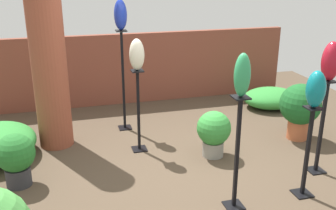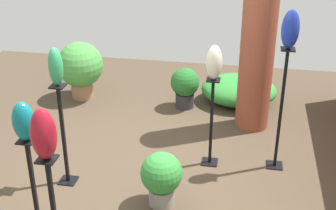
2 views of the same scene
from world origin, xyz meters
name	(u,v)px [view 2 (image 2 of 2)]	position (x,y,z in m)	size (l,w,h in m)	color
ground_plane	(146,177)	(0.00, 0.00, 0.00)	(8.00, 8.00, 0.00)	#4C3D2D
brick_pillar	(258,41)	(-1.58, 1.23, 1.29)	(0.47, 0.47, 2.58)	brown
pedestal_ivory	(211,126)	(-0.46, 0.73, 0.53)	(0.20, 0.20, 1.15)	black
pedestal_cobalt	(280,115)	(-0.54, 1.54, 0.72)	(0.20, 0.20, 1.55)	black
pedestal_jade	(64,139)	(0.25, -0.90, 0.57)	(0.20, 0.20, 1.25)	black
pedestal_teal	(34,190)	(1.09, -0.88, 0.48)	(0.20, 0.20, 1.05)	black
art_vase_ivory	(214,62)	(-0.46, 0.73, 1.36)	(0.20, 0.19, 0.42)	beige
art_vase_cobalt	(290,29)	(-0.54, 1.54, 1.77)	(0.19, 0.20, 0.44)	#192D9E
art_vase_jade	(56,67)	(0.25, -0.90, 1.46)	(0.16, 0.16, 0.43)	#2D9356
art_vase_teal	(24,121)	(1.09, -0.88, 1.25)	(0.20, 0.21, 0.40)	#0F727A
art_vase_ruby	(44,134)	(1.56, -0.46, 1.42)	(0.22, 0.21, 0.46)	maroon
potted_plant_front_left	(185,85)	(-2.02, 0.18, 0.37)	(0.45, 0.45, 0.65)	#2D2D33
potted_plant_walkway_edge	(162,176)	(0.47, 0.29, 0.36)	(0.46, 0.46, 0.63)	gray
potted_plant_front_right	(80,67)	(-2.08, -1.54, 0.54)	(0.74, 0.74, 0.94)	#936B4C
foliage_bed_west	(239,90)	(-2.35, 1.00, 0.21)	(1.03, 1.20, 0.42)	#338C38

